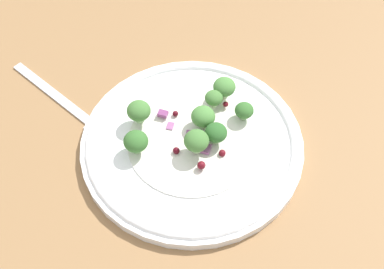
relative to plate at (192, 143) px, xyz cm
name	(u,v)px	position (x,y,z in cm)	size (l,w,h in cm)	color
ground_plane	(174,161)	(-2.50, 0.70, -1.86)	(180.00, 180.00, 2.00)	olive
plate	(192,143)	(0.00, 0.00, 0.00)	(26.93, 26.93, 1.70)	white
dressing_pool	(192,141)	(0.00, 0.00, 0.44)	(15.62, 15.62, 0.20)	white
broccoli_floret_0	(214,98)	(5.56, 1.75, 2.35)	(2.25, 2.25, 2.28)	#ADD18E
broccoli_floret_1	(201,115)	(2.59, 1.15, 2.26)	(2.93, 2.93, 2.97)	#9EC684
broccoli_floret_2	(196,141)	(-0.75, -1.48, 2.71)	(2.94, 2.94, 2.98)	#ADD18E
broccoli_floret_3	(224,87)	(7.65, 1.96, 2.56)	(2.83, 2.83, 2.86)	#ADD18E
broccoli_floret_4	(137,112)	(-2.77, 6.57, 2.66)	(2.90, 2.90, 2.93)	#8EB77A
broccoli_floret_5	(136,142)	(-5.60, 3.61, 2.34)	(2.92, 2.92, 2.95)	#9EC684
broccoli_floret_6	(244,111)	(6.99, -2.02, 1.98)	(2.32, 2.32, 2.35)	#8EB77A
broccoli_floret_7	(216,133)	(1.93, -2.05, 2.28)	(2.68, 2.68, 2.71)	#9EC684
cranberry_0	(201,165)	(-2.00, -3.53, 1.21)	(0.97, 0.97, 0.97)	maroon
cranberry_1	(175,114)	(1.28, 4.20, 0.92)	(0.71, 0.71, 0.71)	#4C0A14
cranberry_2	(209,123)	(3.23, 0.35, 0.78)	(0.74, 0.74, 0.74)	maroon
cranberry_3	(223,102)	(6.65, 1.12, 1.18)	(0.71, 0.71, 0.71)	maroon
cranberry_4	(222,153)	(1.14, -3.90, 0.81)	(0.84, 0.84, 0.84)	maroon
cranberry_5	(214,130)	(2.73, -0.97, 1.05)	(0.93, 0.93, 0.93)	#4C0A14
cranberry_6	(178,149)	(-2.14, 0.12, 0.92)	(0.84, 0.84, 0.84)	#4C0A14
onion_bit_0	(163,114)	(0.08, 5.18, 1.09)	(0.86, 1.20, 0.56)	#843D75
onion_bit_1	(206,149)	(0.24, -2.11, 0.80)	(1.07, 1.34, 0.38)	#A35B93
onion_bit_2	(191,136)	(0.34, 0.47, 0.78)	(0.90, 1.20, 0.36)	#843D75
onion_bit_3	(170,126)	(-0.34, 3.43, 0.53)	(1.10, 0.83, 0.36)	#A35B93
fork	(67,104)	(-6.76, 16.23, -0.61)	(3.00, 18.68, 0.50)	silver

